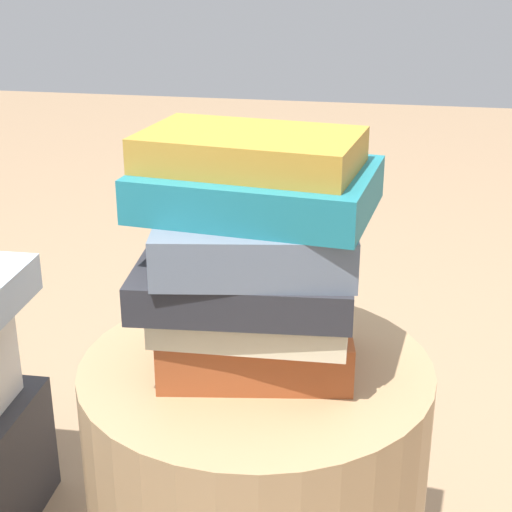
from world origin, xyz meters
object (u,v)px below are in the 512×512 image
Objects in this scene: book_rust at (255,343)px; book_teal at (254,189)px; book_charcoal at (246,277)px; book_ochre at (250,150)px; book_cream at (258,307)px; side_table at (256,504)px; book_slate at (257,238)px.

book_teal is (0.00, -0.01, 0.20)m from book_rust.
book_teal is at bearing -120.41° from book_charcoal.
book_rust is 0.94× the size of book_ochre.
book_rust is 1.01× the size of book_cream.
side_table is 0.44m from book_teal.
book_charcoal is at bearing -17.62° from book_slate.
book_slate reaches higher than book_charcoal.
book_ochre is (0.01, -0.01, 0.19)m from book_cream.
book_ochre reaches higher than side_table.
book_charcoal is 0.11m from book_teal.
side_table is 0.25m from book_rust.
book_cream is 0.86× the size of book_teal.
side_table is at bearing 119.71° from book_teal.
book_charcoal is 1.03× the size of book_ochre.
book_slate is 0.84× the size of book_teal.
book_teal is at bearing -81.13° from book_rust.
book_slate is at bearing 118.54° from book_teal.
book_slate is 0.10m from book_ochre.
book_slate is (-0.00, 0.01, 0.39)m from side_table.
side_table is 1.76× the size of book_charcoal.
book_teal is (0.01, -0.01, 0.15)m from book_cream.
book_teal is (0.01, -0.02, 0.05)m from book_slate.
book_charcoal is 0.95× the size of book_teal.
book_charcoal is (0.01, 0.00, 0.04)m from book_cream.
book_charcoal is at bearing 70.86° from book_teal.
book_charcoal is (0.01, 0.01, 0.34)m from side_table.
book_teal is 0.05m from book_ochre.
book_charcoal reaches higher than book_cream.
book_rust is 0.87× the size of book_teal.
book_charcoal is 0.05m from book_slate.
book_teal is at bearing -175.08° from book_ochre.
book_rust is at bearing 114.32° from book_teal.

